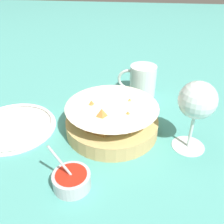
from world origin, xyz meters
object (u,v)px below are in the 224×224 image
Objects in this scene: beer_mug at (142,82)px; food_basket at (112,120)px; side_plate at (13,126)px; sauce_cup at (72,180)px; wine_glass at (197,102)px.

food_basket is at bearing 71.80° from beer_mug.
beer_mug is 0.40m from side_plate.
side_plate is (0.26, 0.02, -0.03)m from food_basket.
sauce_cup reaches higher than food_basket.
beer_mug is at bearing -145.10° from side_plate.
sauce_cup is 0.41m from beer_mug.
side_plate is at bearing -2.24° from wine_glass.
sauce_cup is at bearing 140.29° from side_plate.
sauce_cup is 0.30m from wine_glass.
wine_glass reaches higher than beer_mug.
wine_glass is at bearing -148.09° from sauce_cup.
sauce_cup is 0.45× the size of side_plate.
wine_glass is at bearing 169.10° from food_basket.
sauce_cup is 0.26m from side_plate.
side_plate is (0.20, -0.17, -0.01)m from sauce_cup.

